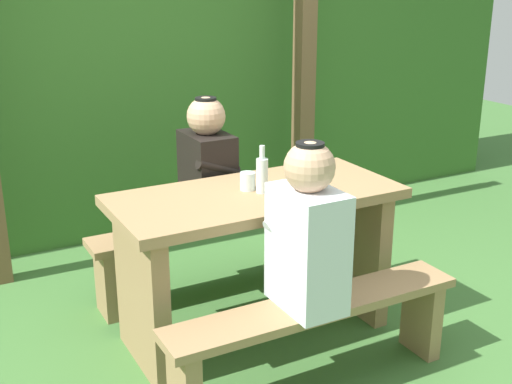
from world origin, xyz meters
The scene contains 10 objects.
ground_plane centered at (0.00, 0.00, 0.00)m, with size 12.00×12.00×0.00m, color #427336.
hedge_backdrop centered at (0.00, 2.05, 1.04)m, with size 6.40×0.91×2.09m, color #386928.
pergola_post_right centered at (1.07, 1.26, 1.08)m, with size 0.12×0.12×2.15m, color brown.
picnic_table centered at (0.00, 0.00, 0.52)m, with size 1.40×0.64×0.77m.
bench_near centered at (0.00, -0.54, 0.31)m, with size 1.40×0.24×0.42m.
bench_far centered at (0.00, 0.54, 0.31)m, with size 1.40×0.24×0.42m.
person_white_shirt centered at (-0.05, -0.54, 0.75)m, with size 0.25×0.35×0.72m.
person_black_coat centered at (-0.01, 0.54, 0.75)m, with size 0.25×0.35×0.72m.
drinking_glass centered at (-0.02, 0.04, 0.81)m, with size 0.08×0.08×0.09m, color silver.
bottle_left centered at (0.02, -0.03, 0.86)m, with size 0.06×0.06×0.23m.
Camera 1 is at (-1.45, -2.68, 1.79)m, focal length 46.67 mm.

